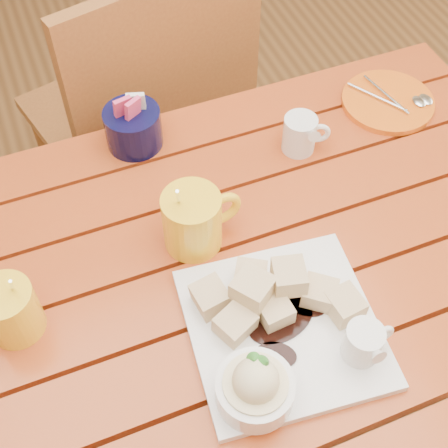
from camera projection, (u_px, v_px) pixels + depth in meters
name	position (u px, v px, depth m)	size (l,w,h in m)	color
ground	(232.00, 436.00, 1.57)	(5.00, 5.00, 0.00)	brown
table	(236.00, 311.00, 1.06)	(1.20, 0.79, 0.75)	maroon
dessert_plate	(278.00, 338.00, 0.88)	(0.30, 0.30, 0.11)	white
coffee_mug_left	(8.00, 310.00, 0.88)	(0.12, 0.08, 0.14)	yellow
coffee_mug_right	(194.00, 219.00, 0.97)	(0.13, 0.09, 0.16)	yellow
cream_pitcher	(301.00, 133.00, 1.11)	(0.09, 0.07, 0.07)	white
sugar_caddy	(133.00, 127.00, 1.12)	(0.10, 0.10, 0.11)	black
orange_saucer	(389.00, 102.00, 1.21)	(0.18, 0.18, 0.02)	orange
chair_far	(148.00, 116.00, 1.51)	(0.54, 0.54, 0.95)	brown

